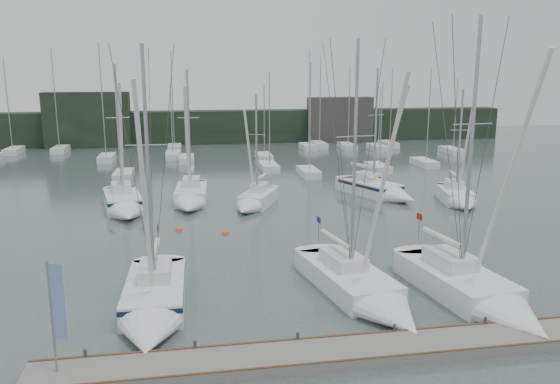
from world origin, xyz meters
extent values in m
plane|color=#475655|center=(0.00, 0.00, 0.00)|extent=(160.00, 160.00, 0.00)
cube|color=#60615C|center=(0.00, -5.00, 0.20)|extent=(24.00, 2.00, 0.40)
cube|color=black|center=(0.00, 62.00, 2.50)|extent=(90.00, 4.00, 5.00)
cube|color=black|center=(-20.00, 60.00, 4.00)|extent=(12.00, 3.00, 8.00)
cube|color=#3D3B38|center=(18.00, 60.00, 3.50)|extent=(10.00, 3.00, 7.00)
cube|color=silver|center=(-12.48, 33.68, 0.35)|extent=(1.80, 4.50, 0.90)
cylinder|color=#999BA0|center=(-12.48, 33.18, 4.81)|extent=(0.12, 0.12, 8.01)
cube|color=silver|center=(-23.04, 55.01, 0.35)|extent=(1.80, 4.50, 0.90)
cylinder|color=#999BA0|center=(-23.04, 54.51, 7.37)|extent=(0.12, 0.12, 13.14)
cube|color=silver|center=(6.63, 32.05, 0.35)|extent=(1.80, 4.50, 0.90)
cylinder|color=#999BA0|center=(6.63, 31.55, 6.24)|extent=(0.12, 0.12, 10.88)
cube|color=silver|center=(-6.05, 43.52, 0.35)|extent=(1.80, 4.50, 0.90)
cylinder|color=#999BA0|center=(-6.05, 43.02, 4.82)|extent=(0.12, 0.12, 8.04)
cube|color=silver|center=(3.55, 43.68, 0.35)|extent=(1.80, 4.50, 0.90)
cylinder|color=#999BA0|center=(3.55, 43.18, 5.00)|extent=(0.12, 0.12, 8.41)
cube|color=silver|center=(-7.62, 54.17, 0.35)|extent=(1.80, 4.50, 0.90)
cylinder|color=#999BA0|center=(-7.62, 53.67, 7.23)|extent=(0.12, 0.12, 12.86)
cube|color=silver|center=(11.06, 51.99, 0.35)|extent=(1.80, 4.50, 0.90)
cylinder|color=#999BA0|center=(11.06, 51.49, 7.32)|extent=(0.12, 0.12, 13.03)
cube|color=silver|center=(21.37, 35.84, 0.35)|extent=(1.80, 4.50, 0.90)
cylinder|color=#999BA0|center=(21.37, 35.34, 5.95)|extent=(0.12, 0.12, 10.31)
cube|color=silver|center=(-7.71, 47.18, 0.35)|extent=(1.80, 4.50, 0.90)
cylinder|color=#999BA0|center=(-7.71, 46.68, 5.03)|extent=(0.12, 0.12, 8.46)
cube|color=silver|center=(14.84, 33.49, 0.35)|extent=(1.80, 4.50, 0.90)
cylinder|color=#999BA0|center=(14.84, 32.99, 5.31)|extent=(0.12, 0.12, 9.02)
cube|color=silver|center=(13.11, 53.89, 0.35)|extent=(1.80, 4.50, 0.90)
cylinder|color=#999BA0|center=(13.11, 53.39, 6.97)|extent=(0.12, 0.12, 12.33)
cube|color=silver|center=(16.73, 51.62, 0.35)|extent=(1.80, 4.50, 0.90)
cylinder|color=#999BA0|center=(16.73, 51.12, 6.21)|extent=(0.12, 0.12, 10.82)
cube|color=silver|center=(23.41, 52.80, 0.35)|extent=(1.80, 4.50, 0.90)
cylinder|color=#999BA0|center=(23.41, 52.30, 6.10)|extent=(0.12, 0.12, 10.60)
cube|color=silver|center=(3.01, 36.03, 0.35)|extent=(1.80, 4.50, 0.90)
cylinder|color=#999BA0|center=(3.01, 35.53, 5.78)|extent=(0.12, 0.12, 9.95)
cube|color=silver|center=(-15.75, 46.09, 0.35)|extent=(1.80, 4.50, 0.90)
cylinder|color=#999BA0|center=(-15.75, 45.59, 7.53)|extent=(0.12, 0.12, 13.47)
cube|color=silver|center=(20.55, 49.62, 0.35)|extent=(1.80, 4.50, 0.90)
cylinder|color=#999BA0|center=(20.55, 49.12, 4.85)|extent=(0.12, 0.12, 8.09)
cube|color=silver|center=(-29.04, 55.03, 0.35)|extent=(1.80, 4.50, 0.90)
cylinder|color=#999BA0|center=(-29.04, 54.53, 6.70)|extent=(0.12, 0.12, 11.81)
cube|color=silver|center=(29.36, 44.86, 0.35)|extent=(1.80, 4.50, 0.90)
cylinder|color=#999BA0|center=(29.36, 44.36, 5.39)|extent=(0.12, 0.12, 9.17)
cube|color=silver|center=(-7.73, 1.44, 0.42)|extent=(2.81, 6.19, 1.39)
cone|color=silver|center=(-7.82, -2.94, 0.42)|extent=(2.74, 2.68, 2.69)
cube|color=silver|center=(-7.72, 1.90, 1.44)|extent=(1.53, 2.48, 0.65)
cylinder|color=#999BA0|center=(-7.74, 1.00, 6.50)|extent=(0.17, 0.17, 10.76)
cylinder|color=silver|center=(-7.71, 2.67, 2.27)|extent=(0.32, 3.00, 0.26)
cube|color=#0F1A3A|center=(-7.73, 1.44, 0.88)|extent=(2.83, 6.21, 0.23)
cube|color=navy|center=(-7.67, 4.69, 2.78)|extent=(0.03, 0.50, 0.33)
cube|color=silver|center=(1.72, 1.70, 0.40)|extent=(3.97, 7.12, 1.32)
cone|color=silver|center=(2.57, -3.03, 0.40)|extent=(3.29, 3.34, 2.82)
cube|color=silver|center=(1.64, 2.13, 1.37)|extent=(2.01, 2.92, 0.62)
cylinder|color=#999BA0|center=(1.80, 1.23, 6.63)|extent=(0.16, 0.16, 11.14)
cylinder|color=silver|center=(1.48, 3.02, 2.16)|extent=(0.83, 3.28, 0.25)
cube|color=navy|center=(1.09, 5.18, 2.65)|extent=(0.10, 0.47, 0.32)
cube|color=silver|center=(6.85, 0.24, 0.45)|extent=(3.86, 6.92, 1.49)
cone|color=silver|center=(7.50, -4.42, 0.45)|extent=(3.34, 3.20, 2.98)
cube|color=silver|center=(6.78, 0.73, 1.54)|extent=(1.99, 2.83, 0.70)
cylinder|color=#999BA0|center=(6.91, -0.23, 7.17)|extent=(0.18, 0.18, 11.96)
cylinder|color=silver|center=(6.67, 1.54, 2.44)|extent=(0.72, 3.22, 0.28)
cube|color=maroon|center=(6.37, 3.69, 2.98)|extent=(0.09, 0.53, 0.36)
cube|color=silver|center=(-11.22, 20.65, 0.47)|extent=(3.61, 5.99, 1.57)
cone|color=silver|center=(-10.48, 16.72, 0.47)|extent=(3.02, 2.85, 2.62)
cube|color=silver|center=(-11.31, 21.17, 1.62)|extent=(1.83, 2.47, 0.73)
cylinder|color=#999BA0|center=(-11.14, 20.26, 6.30)|extent=(0.19, 0.19, 10.09)
cylinder|color=silver|center=(-11.42, 21.76, 2.57)|extent=(0.80, 2.75, 0.29)
cube|color=#0F1A3A|center=(-11.22, 20.65, 0.99)|extent=(3.63, 6.02, 0.26)
cube|color=silver|center=(-5.74, 22.54, 0.46)|extent=(2.92, 5.95, 1.52)
cone|color=silver|center=(-6.02, 18.41, 0.46)|extent=(2.69, 2.65, 2.53)
cube|color=silver|center=(-5.70, 23.05, 1.57)|extent=(1.55, 2.40, 0.71)
cylinder|color=#999BA0|center=(-5.77, 22.13, 6.10)|extent=(0.18, 0.18, 9.77)
cylinder|color=silver|center=(-5.66, 23.70, 2.48)|extent=(0.47, 2.84, 0.28)
cube|color=silver|center=(-0.31, 20.28, 0.40)|extent=(3.90, 5.22, 1.32)
cone|color=silver|center=(-1.72, 17.18, 0.40)|extent=(2.77, 2.74, 2.12)
cube|color=silver|center=(-0.13, 20.69, 1.37)|extent=(1.85, 2.22, 0.62)
cylinder|color=#999BA0|center=(-0.45, 19.97, 5.04)|extent=(0.16, 0.16, 7.96)
cylinder|color=silver|center=(0.08, 21.15, 2.16)|extent=(1.19, 2.23, 0.25)
cube|color=silver|center=(10.05, 22.22, 0.46)|extent=(4.74, 6.30, 1.52)
cone|color=silver|center=(11.72, 18.50, 0.46)|extent=(3.41, 3.31, 2.64)
cube|color=silver|center=(9.85, 22.69, 1.57)|extent=(2.26, 2.68, 0.71)
cylinder|color=#999BA0|center=(10.22, 21.85, 6.14)|extent=(0.18, 0.18, 9.84)
cylinder|color=silver|center=(9.59, 23.27, 2.48)|extent=(1.40, 2.67, 0.28)
cube|color=#0F1A3A|center=(10.05, 22.22, 0.96)|extent=(4.76, 6.32, 0.25)
cube|color=silver|center=(16.25, 18.48, 0.41)|extent=(3.26, 5.06, 1.38)
cone|color=silver|center=(15.52, 15.23, 0.41)|extent=(2.68, 2.46, 2.29)
cube|color=silver|center=(16.35, 18.93, 1.42)|extent=(1.64, 2.10, 0.64)
cylinder|color=#999BA0|center=(16.18, 18.16, 5.25)|extent=(0.17, 0.17, 8.31)
cylinder|color=silver|center=(16.45, 19.39, 2.25)|extent=(0.75, 2.28, 0.26)
sphere|color=#F45615|center=(-3.63, 12.27, 0.00)|extent=(0.52, 0.52, 0.52)
sphere|color=#F45615|center=(-6.74, 13.65, 0.00)|extent=(0.50, 0.50, 0.50)
cylinder|color=#999BA0|center=(-10.82, -4.91, 2.46)|extent=(0.08, 0.08, 4.11)
cube|color=blue|center=(-10.53, -5.03, 3.04)|extent=(0.52, 0.24, 2.74)
ellipsoid|color=silver|center=(1.34, -2.49, 6.47)|extent=(0.34, 0.45, 0.19)
cube|color=#96999F|center=(1.10, -2.59, 6.49)|extent=(0.43, 0.27, 0.10)
cube|color=#96999F|center=(1.58, -2.39, 6.49)|extent=(0.43, 0.27, 0.10)
camera|label=1|loc=(-6.07, -23.35, 10.64)|focal=35.00mm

